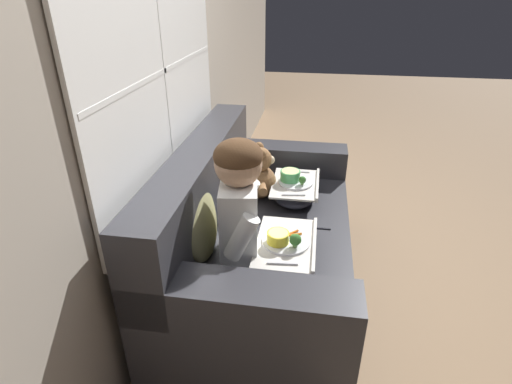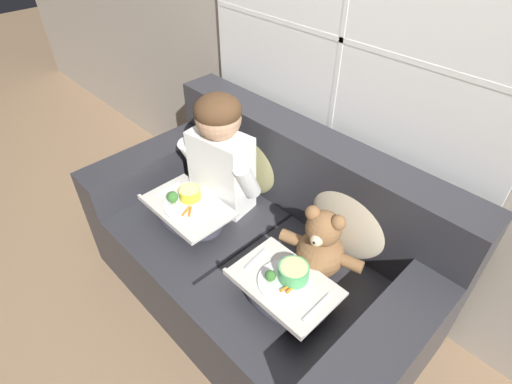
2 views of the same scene
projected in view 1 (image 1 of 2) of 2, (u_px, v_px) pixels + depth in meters
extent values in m
plane|color=#8E7051|center=(265.00, 285.00, 2.60)|extent=(14.00, 14.00, 0.00)
cube|color=#A89E8E|center=(156.00, 80.00, 2.08)|extent=(8.00, 0.05, 2.60)
cube|color=white|center=(163.00, 70.00, 2.05)|extent=(1.68, 0.02, 1.30)
cube|color=black|center=(162.00, 70.00, 2.05)|extent=(1.63, 0.01, 1.25)
cube|color=white|center=(164.00, 70.00, 2.05)|extent=(0.02, 0.02, 1.25)
cube|color=white|center=(164.00, 70.00, 2.05)|extent=(1.63, 0.02, 0.02)
cube|color=#2D2D33|center=(265.00, 256.00, 2.49)|extent=(1.79, 0.99, 0.47)
cube|color=#2D2D33|center=(201.00, 185.00, 2.33)|extent=(1.79, 0.22, 0.47)
cube|color=#2D2D33|center=(240.00, 304.00, 1.65)|extent=(0.22, 0.99, 0.20)
cube|color=#2D2D33|center=(280.00, 158.00, 3.02)|extent=(0.22, 0.99, 0.20)
cube|color=black|center=(269.00, 224.00, 2.38)|extent=(0.01, 0.73, 0.01)
ellipsoid|color=#898456|center=(199.00, 220.00, 2.03)|extent=(0.43, 0.21, 0.45)
ellipsoid|color=#C1B293|center=(228.00, 166.00, 2.62)|extent=(0.43, 0.21, 0.44)
cube|color=white|center=(240.00, 221.00, 2.00)|extent=(0.35, 0.22, 0.44)
sphere|color=tan|center=(238.00, 164.00, 1.85)|extent=(0.23, 0.23, 0.23)
ellipsoid|color=#4C331E|center=(238.00, 156.00, 1.83)|extent=(0.23, 0.23, 0.16)
cylinder|color=white|center=(242.00, 237.00, 1.82)|extent=(0.11, 0.18, 0.24)
cylinder|color=white|center=(244.00, 198.00, 2.15)|extent=(0.11, 0.18, 0.24)
sphere|color=brown|center=(260.00, 182.00, 2.64)|extent=(0.22, 0.22, 0.22)
sphere|color=brown|center=(260.00, 159.00, 2.56)|extent=(0.16, 0.16, 0.16)
sphere|color=brown|center=(261.00, 154.00, 2.49)|extent=(0.07, 0.07, 0.07)
sphere|color=brown|center=(259.00, 147.00, 2.59)|extent=(0.07, 0.07, 0.07)
sphere|color=beige|center=(270.00, 160.00, 2.57)|extent=(0.06, 0.06, 0.06)
sphere|color=black|center=(273.00, 159.00, 2.57)|extent=(0.02, 0.02, 0.02)
cylinder|color=brown|center=(262.00, 188.00, 2.50)|extent=(0.12, 0.08, 0.06)
cylinder|color=brown|center=(257.00, 170.00, 2.75)|extent=(0.12, 0.08, 0.06)
cylinder|color=brown|center=(277.00, 195.00, 2.64)|extent=(0.08, 0.11, 0.06)
cylinder|color=brown|center=(275.00, 189.00, 2.73)|extent=(0.08, 0.11, 0.06)
ellipsoid|color=#2D2D38|center=(286.00, 252.00, 2.04)|extent=(0.45, 0.29, 0.11)
cube|color=beige|center=(286.00, 243.00, 2.01)|extent=(0.47, 0.30, 0.01)
cube|color=beige|center=(314.00, 243.00, 1.99)|extent=(0.47, 0.02, 0.02)
cylinder|color=silver|center=(286.00, 241.00, 2.01)|extent=(0.24, 0.24, 0.01)
cylinder|color=yellow|center=(278.00, 237.00, 1.98)|extent=(0.11, 0.11, 0.05)
cylinder|color=#E5D189|center=(278.00, 233.00, 1.97)|extent=(0.10, 0.10, 0.01)
sphere|color=#38702D|center=(295.00, 240.00, 1.93)|extent=(0.06, 0.06, 0.06)
cylinder|color=#7A9E56|center=(295.00, 245.00, 1.95)|extent=(0.02, 0.02, 0.03)
cylinder|color=orange|center=(295.00, 234.00, 2.04)|extent=(0.04, 0.07, 0.01)
cylinder|color=orange|center=(293.00, 232.00, 2.06)|extent=(0.05, 0.05, 0.01)
cube|color=silver|center=(283.00, 263.00, 1.85)|extent=(0.02, 0.14, 0.01)
ellipsoid|color=#2D2D38|center=(295.00, 192.00, 2.63)|extent=(0.43, 0.29, 0.11)
cube|color=beige|center=(295.00, 184.00, 2.61)|extent=(0.44, 0.30, 0.01)
cube|color=beige|center=(318.00, 183.00, 2.58)|extent=(0.44, 0.02, 0.02)
cylinder|color=silver|center=(296.00, 182.00, 2.60)|extent=(0.23, 0.23, 0.01)
cylinder|color=#4CAD60|center=(290.00, 175.00, 2.60)|extent=(0.13, 0.13, 0.07)
cylinder|color=#E5D189|center=(290.00, 171.00, 2.59)|extent=(0.11, 0.11, 0.01)
sphere|color=#38702D|center=(302.00, 180.00, 2.54)|extent=(0.05, 0.05, 0.05)
cylinder|color=#7A9E56|center=(302.00, 183.00, 2.55)|extent=(0.02, 0.02, 0.02)
cylinder|color=orange|center=(300.00, 179.00, 2.62)|extent=(0.02, 0.05, 0.01)
cylinder|color=orange|center=(299.00, 177.00, 2.64)|extent=(0.01, 0.05, 0.01)
cube|color=silver|center=(294.00, 195.00, 2.45)|extent=(0.03, 0.14, 0.01)
cube|color=silver|center=(297.00, 171.00, 2.75)|extent=(0.01, 0.17, 0.01)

